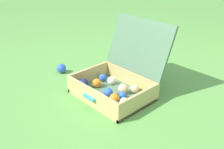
# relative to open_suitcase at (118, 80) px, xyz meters

# --- Properties ---
(ground_plane) EXTENTS (16.00, 16.00, 0.00)m
(ground_plane) POSITION_rel_open_suitcase_xyz_m (0.07, -0.06, -0.11)
(ground_plane) COLOR #569342
(open_suitcase) EXTENTS (0.55, 0.59, 0.52)m
(open_suitcase) POSITION_rel_open_suitcase_xyz_m (0.00, 0.00, 0.00)
(open_suitcase) COLOR #4C7051
(open_suitcase) RESTS_ON ground
(stray_ball_on_grass) EXTENTS (0.08, 0.08, 0.08)m
(stray_ball_on_grass) POSITION_rel_open_suitcase_xyz_m (-0.60, -0.11, -0.07)
(stray_ball_on_grass) COLOR blue
(stray_ball_on_grass) RESTS_ON ground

